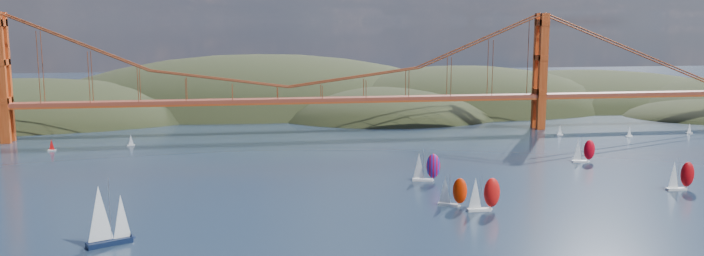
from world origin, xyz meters
name	(u,v)px	position (x,y,z in m)	size (l,w,h in m)	color
headlands	(352,127)	(44.95, 278.29, -12.46)	(725.00, 225.00, 96.00)	black
bridge	(284,64)	(-1.75, 180.00, 32.23)	(552.00, 12.00, 55.00)	maroon
sloop_navy	(106,216)	(-52.19, 30.53, 7.02)	(10.91, 8.78, 15.90)	black
racer_0	(452,191)	(36.51, 50.68, 4.40)	(8.24, 6.23, 9.30)	silver
racer_1	(483,193)	(43.35, 44.51, 4.90)	(9.02, 3.67, 10.37)	silver
racer_2	(680,175)	(110.90, 57.27, 4.70)	(8.62, 3.48, 9.95)	silver
racer_3	(583,150)	(102.21, 101.33, 4.45)	(8.34, 3.87, 9.42)	white
racer_rwb	(426,166)	(37.27, 81.32, 4.85)	(9.15, 5.27, 10.25)	white
distant_boat_2	(52,145)	(-96.25, 155.79, 2.41)	(3.00, 2.00, 4.70)	silver
distant_boat_3	(131,140)	(-66.77, 162.54, 2.41)	(3.00, 2.00, 4.70)	silver
distant_boat_4	(560,130)	(121.24, 159.21, 2.41)	(3.00, 2.00, 4.70)	silver
distant_boat_5	(629,132)	(150.02, 150.26, 2.41)	(3.00, 2.00, 4.70)	silver
distant_boat_6	(689,128)	(182.52, 154.45, 2.41)	(3.00, 2.00, 4.70)	silver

